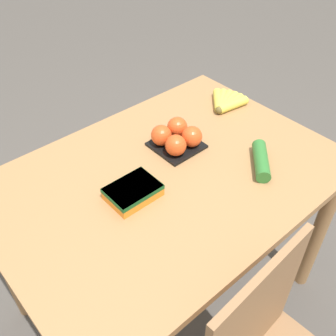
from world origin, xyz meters
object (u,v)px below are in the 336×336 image
(cucumber_near, at_px, (261,160))
(carrot_bag, at_px, (133,191))
(banana_bunch, at_px, (226,102))
(tomato_pack, at_px, (177,137))

(cucumber_near, bearing_deg, carrot_bag, -22.18)
(banana_bunch, distance_m, tomato_pack, 0.35)
(cucumber_near, bearing_deg, banana_bunch, -119.63)
(carrot_bag, distance_m, cucumber_near, 0.46)
(tomato_pack, bearing_deg, cucumber_near, 117.88)
(banana_bunch, relative_size, cucumber_near, 0.98)
(banana_bunch, xyz_separation_m, cucumber_near, (0.20, 0.35, 0.01))
(banana_bunch, distance_m, carrot_bag, 0.65)
(banana_bunch, bearing_deg, tomato_pack, 11.19)
(banana_bunch, relative_size, tomato_pack, 0.97)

